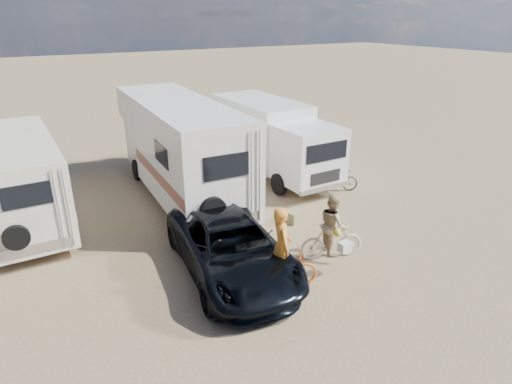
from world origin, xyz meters
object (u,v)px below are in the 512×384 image
bike_man (281,270)px  cooler (221,242)px  box_truck (273,140)px  dark_suv (231,248)px  bike_woman (331,241)px  bike_parked (335,180)px  crate (293,216)px  rider_man (281,252)px  rv_main (180,151)px  rv_left (22,183)px  rider_woman (332,231)px

bike_man → cooler: 2.38m
box_truck → dark_suv: bearing=-130.3°
bike_woman → bike_parked: size_ratio=1.02×
bike_woman → crate: size_ratio=3.69×
bike_woman → rider_man: bearing=122.8°
box_truck → dark_suv: 7.51m
dark_suv → bike_woman: 2.71m
bike_man → bike_woman: size_ratio=1.05×
rider_man → bike_parked: rider_man is taller
rv_main → rider_man: rv_main is taller
dark_suv → crate: size_ratio=10.88×
box_truck → rv_left: bearing=-179.1°
dark_suv → crate: (3.00, 1.55, -0.51)m
rv_main → box_truck: (4.04, 0.34, -0.27)m
rv_left → cooler: bearing=-45.2°
bike_woman → dark_suv: bearing=93.9°
rv_left → dark_suv: 6.97m
crate → cooler: bearing=-171.7°
rider_man → cooler: rider_man is taller
rv_main → bike_woman: size_ratio=4.72×
box_truck → cooler: (-4.62, -4.50, -1.19)m
bike_parked → rv_main: bearing=90.8°
box_truck → bike_parked: (0.92, -2.79, -0.99)m
rv_left → crate: (7.08, -4.07, -1.17)m
rv_left → bike_man: rv_left is taller
rv_main → rider_woman: size_ratio=4.94×
rv_left → bike_man: bearing=-54.4°
cooler → box_truck: bearing=23.9°
bike_woman → bike_parked: (3.23, 3.60, -0.07)m
box_truck → rider_man: (-4.21, -6.83, -0.48)m
dark_suv → bike_woman: (2.60, -0.74, -0.18)m
dark_suv → bike_parked: (5.82, 2.86, -0.26)m
rv_main → bike_woman: (1.73, -6.05, -1.18)m
rider_woman → crate: rider_woman is taller
bike_man → rider_man: bearing=110.1°
rv_main → crate: size_ratio=17.43×
crate → rv_main: bearing=119.7°
rv_main → rider_woman: 6.35m
box_truck → bike_woman: size_ratio=3.95×
box_truck → bike_man: box_truck is taller
box_truck → cooler: box_truck is taller
dark_suv → bike_parked: bearing=34.0°
box_truck → bike_man: 8.08m
rv_left → rider_woman: size_ratio=3.71×
rider_woman → crate: 2.41m
rv_main → dark_suv: (-0.86, -5.30, -0.99)m
dark_suv → cooler: 1.27m
rv_main → crate: (2.14, -3.76, -1.50)m
cooler → bike_parked: bearing=-3.2°
rv_left → bike_parked: rv_left is taller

